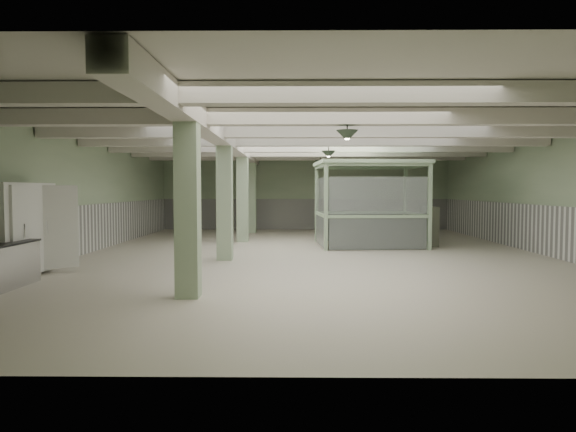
{
  "coord_description": "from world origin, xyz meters",
  "views": [
    {
      "loc": [
        -0.56,
        -15.31,
        1.98
      ],
      "look_at": [
        -0.71,
        -2.25,
        1.3
      ],
      "focal_mm": 32.0,
      "sensor_mm": 36.0,
      "label": 1
    }
  ],
  "objects": [
    {
      "name": "floor",
      "position": [
        0.0,
        0.0,
        0.0
      ],
      "size": [
        20.0,
        20.0,
        0.0
      ],
      "primitive_type": "plane",
      "color": "beige",
      "rests_on": "ground"
    },
    {
      "name": "ceiling",
      "position": [
        0.0,
        0.0,
        3.6
      ],
      "size": [
        14.0,
        20.0,
        0.02
      ],
      "primitive_type": "cube",
      "color": "beige",
      "rests_on": "wall_back"
    },
    {
      "name": "wall_back",
      "position": [
        0.0,
        10.0,
        1.8
      ],
      "size": [
        14.0,
        0.02,
        3.6
      ],
      "primitive_type": "cube",
      "color": "#A7BB96",
      "rests_on": "floor"
    },
    {
      "name": "wall_front",
      "position": [
        0.0,
        -10.0,
        1.8
      ],
      "size": [
        14.0,
        0.02,
        3.6
      ],
      "primitive_type": "cube",
      "color": "#A7BB96",
      "rests_on": "floor"
    },
    {
      "name": "wall_left",
      "position": [
        -7.0,
        0.0,
        1.8
      ],
      "size": [
        0.02,
        20.0,
        3.6
      ],
      "primitive_type": "cube",
      "color": "#A7BB96",
      "rests_on": "floor"
    },
    {
      "name": "wall_right",
      "position": [
        7.0,
        0.0,
        1.8
      ],
      "size": [
        0.02,
        20.0,
        3.6
      ],
      "primitive_type": "cube",
      "color": "#A7BB96",
      "rests_on": "floor"
    },
    {
      "name": "wainscot_left",
      "position": [
        -6.97,
        0.0,
        0.75
      ],
      "size": [
        0.05,
        19.9,
        1.5
      ],
      "primitive_type": "cube",
      "color": "white",
      "rests_on": "floor"
    },
    {
      "name": "wainscot_right",
      "position": [
        6.97,
        0.0,
        0.75
      ],
      "size": [
        0.05,
        19.9,
        1.5
      ],
      "primitive_type": "cube",
      "color": "white",
      "rests_on": "floor"
    },
    {
      "name": "wainscot_back",
      "position": [
        0.0,
        9.97,
        0.75
      ],
      "size": [
        13.9,
        0.05,
        1.5
      ],
      "primitive_type": "cube",
      "color": "white",
      "rests_on": "floor"
    },
    {
      "name": "girder",
      "position": [
        -2.5,
        0.0,
        3.38
      ],
      "size": [
        0.45,
        19.9,
        0.4
      ],
      "primitive_type": "cube",
      "color": "beige",
      "rests_on": "ceiling"
    },
    {
      "name": "beam_a",
      "position": [
        0.0,
        -7.5,
        3.42
      ],
      "size": [
        13.9,
        0.35,
        0.32
      ],
      "primitive_type": "cube",
      "color": "beige",
      "rests_on": "ceiling"
    },
    {
      "name": "beam_b",
      "position": [
        0.0,
        -5.0,
        3.42
      ],
      "size": [
        13.9,
        0.35,
        0.32
      ],
      "primitive_type": "cube",
      "color": "beige",
      "rests_on": "ceiling"
    },
    {
      "name": "beam_c",
      "position": [
        0.0,
        -2.5,
        3.42
      ],
      "size": [
        13.9,
        0.35,
        0.32
      ],
      "primitive_type": "cube",
      "color": "beige",
      "rests_on": "ceiling"
    },
    {
      "name": "beam_d",
      "position": [
        0.0,
        0.0,
        3.42
      ],
      "size": [
        13.9,
        0.35,
        0.32
      ],
      "primitive_type": "cube",
      "color": "beige",
      "rests_on": "ceiling"
    },
    {
      "name": "beam_e",
      "position": [
        0.0,
        2.5,
        3.42
      ],
      "size": [
        13.9,
        0.35,
        0.32
      ],
      "primitive_type": "cube",
      "color": "beige",
      "rests_on": "ceiling"
    },
    {
      "name": "beam_f",
      "position": [
        0.0,
        5.0,
        3.42
      ],
      "size": [
        13.9,
        0.35,
        0.32
      ],
      "primitive_type": "cube",
      "color": "beige",
      "rests_on": "ceiling"
    },
    {
      "name": "beam_g",
      "position": [
        0.0,
        7.5,
        3.42
      ],
      "size": [
        13.9,
        0.35,
        0.32
      ],
      "primitive_type": "cube",
      "color": "beige",
      "rests_on": "ceiling"
    },
    {
      "name": "column_a",
      "position": [
        -2.5,
        -6.0,
        1.8
      ],
      "size": [
        0.42,
        0.42,
        3.6
      ],
      "primitive_type": "cube",
      "color": "#9FB894",
      "rests_on": "floor"
    },
    {
      "name": "column_b",
      "position": [
        -2.5,
        -1.0,
        1.8
      ],
      "size": [
        0.42,
        0.42,
        3.6
      ],
      "primitive_type": "cube",
      "color": "#9FB894",
      "rests_on": "floor"
    },
    {
      "name": "column_c",
      "position": [
        -2.5,
        4.0,
        1.8
      ],
      "size": [
        0.42,
        0.42,
        3.6
      ],
      "primitive_type": "cube",
      "color": "#9FB894",
      "rests_on": "floor"
    },
    {
      "name": "column_d",
      "position": [
        -2.5,
        8.0,
        1.8
      ],
      "size": [
        0.42,
        0.42,
        3.6
      ],
      "primitive_type": "cube",
      "color": "#9FB894",
      "rests_on": "floor"
    },
    {
      "name": "pendant_front",
      "position": [
        0.5,
        -5.0,
        3.05
      ],
      "size": [
        0.44,
        0.44,
        0.22
      ],
      "primitive_type": "cone",
      "rotation": [
        3.14,
        0.0,
        0.0
      ],
      "color": "#314232",
      "rests_on": "ceiling"
    },
    {
      "name": "pendant_mid",
      "position": [
        0.5,
        0.5,
        3.05
      ],
      "size": [
        0.44,
        0.44,
        0.22
      ],
      "primitive_type": "cone",
      "rotation": [
        3.14,
        0.0,
        0.0
      ],
      "color": "#314232",
      "rests_on": "ceiling"
    },
    {
      "name": "pendant_back",
      "position": [
        0.5,
        5.5,
        3.05
      ],
      "size": [
        0.44,
        0.44,
        0.22
      ],
      "primitive_type": "cone",
      "rotation": [
        3.14,
        0.0,
        0.0
      ],
      "color": "#314232",
      "rests_on": "ceiling"
    },
    {
      "name": "orange_bowl",
      "position": [
        -6.59,
        -4.63,
        0.94
      ],
      "size": [
        0.27,
        0.27,
        0.08
      ],
      "primitive_type": "cylinder",
      "rotation": [
        0.0,
        0.0,
        0.26
      ],
      "color": "#B2B2B7",
      "rests_on": "prep_counter"
    },
    {
      "name": "walkin_cooler",
      "position": [
        -6.62,
        -4.0,
        1.03
      ],
      "size": [
        1.08,
        2.24,
        2.05
      ],
      "color": "white",
      "rests_on": "floor"
    },
    {
      "name": "guard_booth",
      "position": [
        2.08,
        2.7,
        1.95
      ],
      "size": [
        3.83,
        3.3,
        2.95
      ],
      "rotation": [
        0.0,
        0.0,
        0.06
      ],
      "color": "#A7C69E",
      "rests_on": "floor"
    },
    {
      "name": "filing_cabinet",
      "position": [
        4.15,
        2.49,
        0.69
      ],
      "size": [
        0.52,
        0.68,
        1.37
      ],
      "primitive_type": "cube",
      "rotation": [
        0.0,
        0.0,
        0.12
      ],
      "color": "#5C6050",
      "rests_on": "floor"
    }
  ]
}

